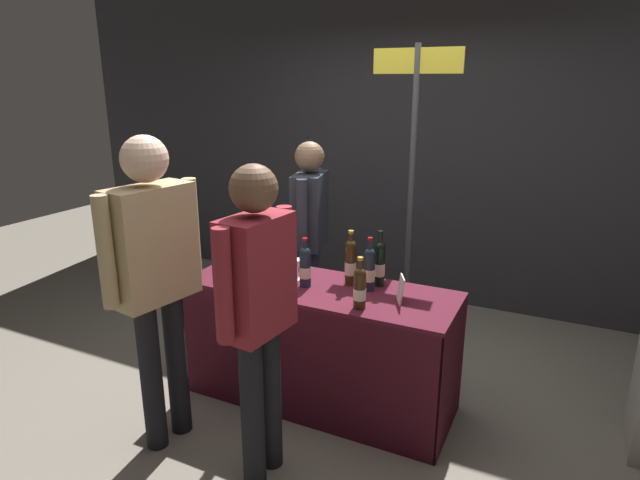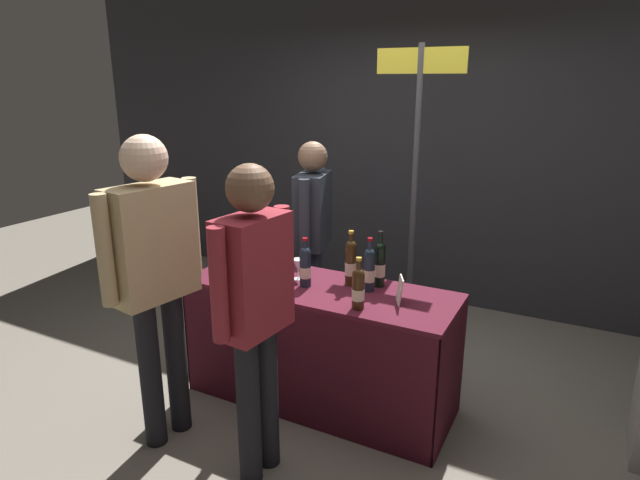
{
  "view_description": "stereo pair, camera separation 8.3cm",
  "coord_description": "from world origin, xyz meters",
  "px_view_note": "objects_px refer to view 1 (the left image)",
  "views": [
    {
      "loc": [
        1.35,
        -2.77,
        2.02
      ],
      "look_at": [
        0.0,
        0.0,
        1.1
      ],
      "focal_mm": 30.01,
      "sensor_mm": 36.0,
      "label": 1
    },
    {
      "loc": [
        1.42,
        -2.73,
        2.02
      ],
      "look_at": [
        0.0,
        0.0,
        1.1
      ],
      "focal_mm": 30.01,
      "sensor_mm": 36.0,
      "label": 2
    }
  ],
  "objects_px": {
    "display_bottle_0": "(305,266)",
    "tasting_table": "(320,325)",
    "wine_glass_near_vendor": "(297,265)",
    "vendor_presenter": "(310,227)",
    "featured_wine_bottle": "(360,287)",
    "taster_foreground_right": "(154,265)",
    "booth_signpost": "(412,167)"
  },
  "relations": [
    {
      "from": "display_bottle_0",
      "to": "vendor_presenter",
      "type": "bearing_deg",
      "value": 115.04
    },
    {
      "from": "featured_wine_bottle",
      "to": "display_bottle_0",
      "type": "bearing_deg",
      "value": 159.03
    },
    {
      "from": "wine_glass_near_vendor",
      "to": "booth_signpost",
      "type": "distance_m",
      "value": 1.17
    },
    {
      "from": "featured_wine_bottle",
      "to": "tasting_table",
      "type": "bearing_deg",
      "value": 150.12
    },
    {
      "from": "featured_wine_bottle",
      "to": "taster_foreground_right",
      "type": "bearing_deg",
      "value": -150.83
    },
    {
      "from": "tasting_table",
      "to": "booth_signpost",
      "type": "xyz_separation_m",
      "value": [
        0.26,
        0.99,
        0.88
      ]
    },
    {
      "from": "display_bottle_0",
      "to": "tasting_table",
      "type": "bearing_deg",
      "value": 21.0
    },
    {
      "from": "vendor_presenter",
      "to": "tasting_table",
      "type": "bearing_deg",
      "value": 17.39
    },
    {
      "from": "taster_foreground_right",
      "to": "vendor_presenter",
      "type": "bearing_deg",
      "value": 2.38
    },
    {
      "from": "vendor_presenter",
      "to": "booth_signpost",
      "type": "xyz_separation_m",
      "value": [
        0.7,
        0.26,
        0.47
      ]
    },
    {
      "from": "display_bottle_0",
      "to": "taster_foreground_right",
      "type": "distance_m",
      "value": 0.9
    },
    {
      "from": "taster_foreground_right",
      "to": "featured_wine_bottle",
      "type": "bearing_deg",
      "value": -51.16
    },
    {
      "from": "featured_wine_bottle",
      "to": "booth_signpost",
      "type": "relative_size",
      "value": 0.13
    },
    {
      "from": "tasting_table",
      "to": "vendor_presenter",
      "type": "bearing_deg",
      "value": 121.17
    },
    {
      "from": "tasting_table",
      "to": "wine_glass_near_vendor",
      "type": "height_order",
      "value": "wine_glass_near_vendor"
    },
    {
      "from": "display_bottle_0",
      "to": "vendor_presenter",
      "type": "relative_size",
      "value": 0.19
    },
    {
      "from": "booth_signpost",
      "to": "taster_foreground_right",
      "type": "bearing_deg",
      "value": -117.24
    },
    {
      "from": "booth_signpost",
      "to": "wine_glass_near_vendor",
      "type": "bearing_deg",
      "value": -115.32
    },
    {
      "from": "featured_wine_bottle",
      "to": "display_bottle_0",
      "type": "relative_size",
      "value": 0.97
    },
    {
      "from": "featured_wine_bottle",
      "to": "wine_glass_near_vendor",
      "type": "relative_size",
      "value": 2.23
    },
    {
      "from": "vendor_presenter",
      "to": "booth_signpost",
      "type": "bearing_deg",
      "value": 96.8
    },
    {
      "from": "tasting_table",
      "to": "featured_wine_bottle",
      "type": "distance_m",
      "value": 0.55
    },
    {
      "from": "display_bottle_0",
      "to": "taster_foreground_right",
      "type": "bearing_deg",
      "value": -127.62
    },
    {
      "from": "featured_wine_bottle",
      "to": "display_bottle_0",
      "type": "height_order",
      "value": "display_bottle_0"
    },
    {
      "from": "wine_glass_near_vendor",
      "to": "vendor_presenter",
      "type": "relative_size",
      "value": 0.08
    },
    {
      "from": "display_bottle_0",
      "to": "booth_signpost",
      "type": "height_order",
      "value": "booth_signpost"
    },
    {
      "from": "tasting_table",
      "to": "taster_foreground_right",
      "type": "xyz_separation_m",
      "value": [
        -0.63,
        -0.73,
        0.54
      ]
    },
    {
      "from": "taster_foreground_right",
      "to": "booth_signpost",
      "type": "distance_m",
      "value": 1.97
    },
    {
      "from": "vendor_presenter",
      "to": "wine_glass_near_vendor",
      "type": "bearing_deg",
      "value": 6.93
    },
    {
      "from": "tasting_table",
      "to": "taster_foreground_right",
      "type": "distance_m",
      "value": 1.1
    },
    {
      "from": "wine_glass_near_vendor",
      "to": "vendor_presenter",
      "type": "height_order",
      "value": "vendor_presenter"
    },
    {
      "from": "display_bottle_0",
      "to": "featured_wine_bottle",
      "type": "bearing_deg",
      "value": -20.97
    }
  ]
}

